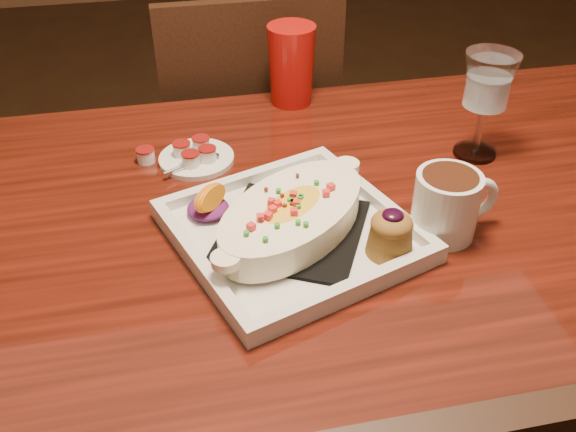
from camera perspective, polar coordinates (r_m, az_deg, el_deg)
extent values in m
cube|color=maroon|center=(1.01, 1.49, -1.19)|extent=(1.50, 0.90, 0.04)
cylinder|color=black|center=(1.74, 20.33, -0.77)|extent=(0.07, 0.07, 0.71)
cube|color=black|center=(1.74, -3.88, 5.40)|extent=(0.42, 0.42, 0.04)
cylinder|color=black|center=(2.03, 0.40, 2.93)|extent=(0.04, 0.04, 0.45)
cylinder|color=black|center=(1.99, -9.19, 1.77)|extent=(0.04, 0.04, 0.45)
cylinder|color=black|center=(1.76, 2.74, -3.10)|extent=(0.04, 0.04, 0.45)
cylinder|color=black|center=(1.72, -8.32, -4.56)|extent=(0.04, 0.04, 0.45)
cube|color=black|center=(1.45, -3.13, 10.02)|extent=(0.40, 0.03, 0.46)
cube|color=silver|center=(0.96, 0.37, -1.72)|extent=(0.41, 0.41, 0.01)
cube|color=black|center=(0.95, 0.37, -1.30)|extent=(0.27, 0.27, 0.01)
ellipsoid|color=yellow|center=(0.94, 0.38, 0.06)|extent=(0.26, 0.25, 0.05)
ellipsoid|color=#5F1660|center=(0.99, -7.12, 0.69)|extent=(0.07, 0.07, 0.02)
cone|color=brown|center=(0.91, 9.07, -1.95)|extent=(0.07, 0.07, 0.05)
ellipsoid|color=brown|center=(0.90, 9.22, -0.70)|extent=(0.06, 0.06, 0.03)
ellipsoid|color=black|center=(0.89, 9.32, 0.06)|extent=(0.03, 0.03, 0.01)
cylinder|color=silver|center=(0.97, 13.82, 0.93)|extent=(0.10, 0.10, 0.10)
cylinder|color=#32170D|center=(0.95, 14.18, 2.98)|extent=(0.08, 0.08, 0.02)
torus|color=silver|center=(1.00, 16.40, 1.47)|extent=(0.07, 0.02, 0.07)
cylinder|color=silver|center=(1.21, 16.24, 5.48)|extent=(0.08, 0.08, 0.01)
cylinder|color=silver|center=(1.19, 16.60, 7.32)|extent=(0.01, 0.01, 0.09)
cone|color=silver|center=(1.15, 17.41, 11.34)|extent=(0.09, 0.09, 0.10)
cylinder|color=silver|center=(1.15, -8.13, 5.06)|extent=(0.13, 0.13, 0.01)
cylinder|color=white|center=(1.15, -9.42, 5.84)|extent=(0.03, 0.03, 0.02)
cylinder|color=maroon|center=(1.14, -9.48, 6.37)|extent=(0.03, 0.03, 0.00)
cylinder|color=white|center=(1.16, -7.73, 6.33)|extent=(0.03, 0.03, 0.02)
cylinder|color=maroon|center=(1.15, -7.78, 6.86)|extent=(0.03, 0.03, 0.00)
cylinder|color=white|center=(1.13, -7.16, 5.43)|extent=(0.03, 0.03, 0.02)
cylinder|color=maroon|center=(1.12, -7.21, 5.97)|extent=(0.03, 0.03, 0.00)
cylinder|color=white|center=(1.12, -8.64, 4.95)|extent=(0.03, 0.03, 0.02)
cylinder|color=maroon|center=(1.11, -8.70, 5.49)|extent=(0.03, 0.03, 0.00)
cylinder|color=white|center=(1.16, -12.53, 5.23)|extent=(0.03, 0.03, 0.02)
cylinder|color=maroon|center=(1.16, -12.61, 5.77)|extent=(0.03, 0.03, 0.00)
cone|color=#B1100C|center=(1.31, 0.30, 13.26)|extent=(0.10, 0.10, 0.16)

